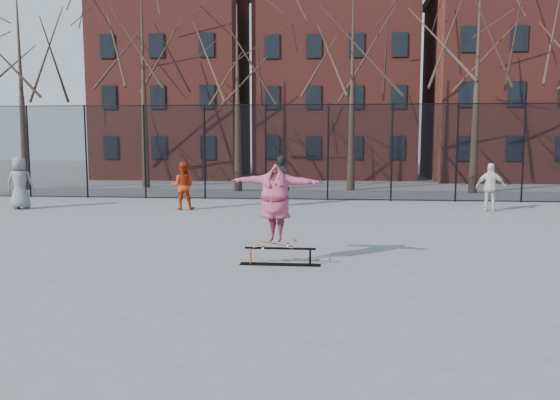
# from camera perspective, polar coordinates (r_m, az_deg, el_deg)

# --- Properties ---
(ground) EXTENTS (100.00, 100.00, 0.00)m
(ground) POSITION_cam_1_polar(r_m,az_deg,el_deg) (10.13, -2.41, -8.42)
(ground) COLOR slate
(skate_rail) EXTENTS (1.67, 0.26, 0.37)m
(skate_rail) POSITION_cam_1_polar(r_m,az_deg,el_deg) (11.31, 0.02, -6.07)
(skate_rail) COLOR black
(skate_rail) RESTS_ON ground
(skateboard) EXTENTS (0.79, 0.19, 0.09)m
(skateboard) POSITION_cam_1_polar(r_m,az_deg,el_deg) (11.27, -0.48, -4.72)
(skateboard) COLOR brown
(skateboard) RESTS_ON skate_rail
(skater) EXTENTS (2.01, 0.86, 1.59)m
(skater) POSITION_cam_1_polar(r_m,az_deg,el_deg) (11.13, -0.48, -0.47)
(skater) COLOR #6B3C96
(skater) RESTS_ON skateboard
(bystander_grey) EXTENTS (1.04, 0.79, 1.92)m
(bystander_grey) POSITION_cam_1_polar(r_m,az_deg,el_deg) (22.07, -25.53, 1.62)
(bystander_grey) COLOR slate
(bystander_grey) RESTS_ON ground
(bystander_black) EXTENTS (0.83, 0.70, 1.92)m
(bystander_black) POSITION_cam_1_polar(r_m,az_deg,el_deg) (20.90, 0.16, 2.02)
(bystander_black) COLOR black
(bystander_black) RESTS_ON ground
(bystander_red) EXTENTS (0.89, 0.72, 1.74)m
(bystander_red) POSITION_cam_1_polar(r_m,az_deg,el_deg) (20.11, -10.10, 1.47)
(bystander_red) COLOR #AD2D0F
(bystander_red) RESTS_ON ground
(bystander_white) EXTENTS (1.08, 0.64, 1.72)m
(bystander_white) POSITION_cam_1_polar(r_m,az_deg,el_deg) (20.79, 21.16, 1.27)
(bystander_white) COLOR silver
(bystander_white) RESTS_ON ground
(fence) EXTENTS (34.03, 0.07, 4.00)m
(fence) POSITION_cam_1_polar(r_m,az_deg,el_deg) (22.74, 1.97, 5.14)
(fence) COLOR black
(fence) RESTS_ON ground
(tree_row) EXTENTS (33.66, 7.46, 10.67)m
(tree_row) POSITION_cam_1_polar(r_m,az_deg,el_deg) (27.30, 2.03, 16.56)
(tree_row) COLOR black
(tree_row) RESTS_ON ground
(rowhouses) EXTENTS (29.00, 7.00, 13.00)m
(rowhouses) POSITION_cam_1_polar(r_m,az_deg,el_deg) (35.86, 4.45, 12.06)
(rowhouses) COLOR maroon
(rowhouses) RESTS_ON ground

